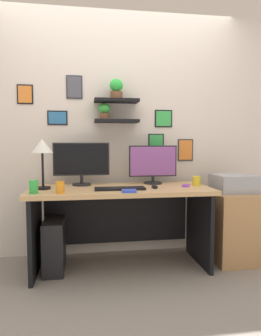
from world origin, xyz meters
name	(u,v)px	position (x,y,z in m)	size (l,w,h in m)	color
ground_plane	(121,267)	(0.00, 0.00, 0.00)	(8.00, 8.00, 0.00)	gray
back_wall_assembly	(115,124)	(0.00, 0.44, 1.35)	(4.40, 0.24, 2.70)	beige
desk	(120,209)	(0.00, 0.06, 0.54)	(1.65, 0.68, 0.75)	tan
monitor_left	(81,162)	(-0.35, 0.22, 0.98)	(0.54, 0.18, 0.41)	black
monitor_right	(153,164)	(0.35, 0.22, 0.95)	(0.48, 0.18, 0.38)	black
keyboard	(120,189)	(-0.02, -0.12, 0.76)	(0.44, 0.14, 0.02)	black
computer_mouse	(155,187)	(0.30, -0.09, 0.77)	(0.06, 0.09, 0.03)	black
desk_lamp	(42,149)	(-0.69, 0.01, 1.10)	(0.19, 0.19, 0.44)	black
cell_phone	(186,186)	(0.62, 0.00, 0.76)	(0.07, 0.14, 0.01)	purple
coffee_mug	(197,181)	(0.74, 0.02, 0.80)	(0.08, 0.08, 0.09)	yellow
pen_cup	(60,187)	(-0.52, -0.24, 0.80)	(0.07, 0.07, 0.10)	orange
scissors_tray	(129,191)	(0.04, -0.28, 0.76)	(0.12, 0.08, 0.02)	blue
water_cup	(34,187)	(-0.73, -0.22, 0.81)	(0.07, 0.07, 0.11)	green
drawer_cabinet	(233,226)	(1.11, 0.01, 0.34)	(0.44, 0.50, 0.68)	tan
printer	(234,183)	(1.11, 0.01, 0.76)	(0.38, 0.34, 0.17)	#9E9EA3
computer_tower_left	(54,245)	(-0.60, 0.02, 0.23)	(0.18, 0.40, 0.47)	black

